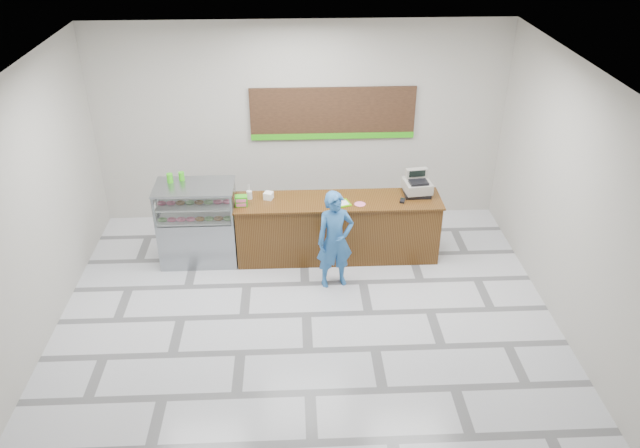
{
  "coord_description": "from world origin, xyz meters",
  "views": [
    {
      "loc": [
        -0.14,
        -7.09,
        5.56
      ],
      "look_at": [
        0.24,
        0.9,
        0.98
      ],
      "focal_mm": 35.0,
      "sensor_mm": 36.0,
      "label": 1
    }
  ],
  "objects_px": {
    "cash_register": "(417,185)",
    "customer": "(335,240)",
    "sales_counter": "(338,228)",
    "serving_tray": "(339,204)",
    "display_case": "(198,223)"
  },
  "relations": [
    {
      "from": "serving_tray",
      "to": "customer",
      "type": "bearing_deg",
      "value": -117.04
    },
    {
      "from": "display_case",
      "to": "serving_tray",
      "type": "relative_size",
      "value": 3.35
    },
    {
      "from": "sales_counter",
      "to": "customer",
      "type": "height_order",
      "value": "customer"
    },
    {
      "from": "customer",
      "to": "display_case",
      "type": "bearing_deg",
      "value": 146.49
    },
    {
      "from": "display_case",
      "to": "customer",
      "type": "height_order",
      "value": "customer"
    },
    {
      "from": "serving_tray",
      "to": "display_case",
      "type": "bearing_deg",
      "value": 158.48
    },
    {
      "from": "cash_register",
      "to": "customer",
      "type": "relative_size",
      "value": 0.3
    },
    {
      "from": "serving_tray",
      "to": "customer",
      "type": "height_order",
      "value": "customer"
    },
    {
      "from": "serving_tray",
      "to": "sales_counter",
      "type": "bearing_deg",
      "value": 74.53
    },
    {
      "from": "sales_counter",
      "to": "display_case",
      "type": "height_order",
      "value": "display_case"
    },
    {
      "from": "cash_register",
      "to": "customer",
      "type": "distance_m",
      "value": 1.71
    },
    {
      "from": "display_case",
      "to": "serving_tray",
      "type": "xyz_separation_m",
      "value": [
        2.23,
        -0.14,
        0.36
      ]
    },
    {
      "from": "customer",
      "to": "sales_counter",
      "type": "bearing_deg",
      "value": 69.61
    },
    {
      "from": "sales_counter",
      "to": "serving_tray",
      "type": "height_order",
      "value": "serving_tray"
    },
    {
      "from": "cash_register",
      "to": "serving_tray",
      "type": "xyz_separation_m",
      "value": [
        -1.26,
        -0.31,
        -0.14
      ]
    }
  ]
}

